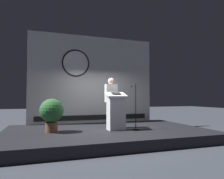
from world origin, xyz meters
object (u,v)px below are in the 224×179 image
(potted_plant, at_px, (52,112))
(microphone_stand, at_px, (135,113))
(speaker_person, at_px, (111,102))
(podium, at_px, (116,111))

(potted_plant, bearing_deg, microphone_stand, -6.55)
(speaker_person, height_order, microphone_stand, speaker_person)
(podium, xyz_separation_m, potted_plant, (-1.97, 0.19, 0.01))
(speaker_person, bearing_deg, podium, -89.28)
(podium, xyz_separation_m, microphone_stand, (0.62, -0.10, -0.07))
(microphone_stand, xyz_separation_m, potted_plant, (-2.59, 0.30, 0.08))
(podium, bearing_deg, speaker_person, 90.72)
(speaker_person, bearing_deg, potted_plant, -171.70)
(microphone_stand, height_order, potted_plant, microphone_stand)
(speaker_person, relative_size, potted_plant, 1.70)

